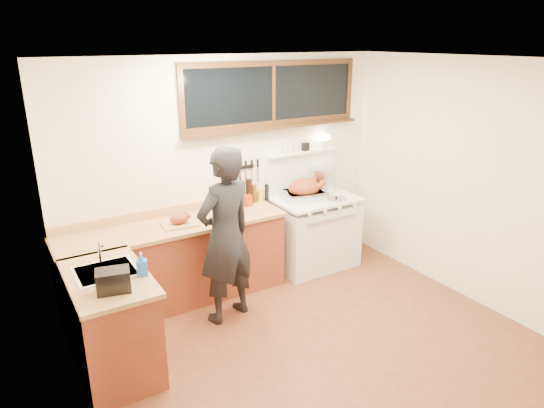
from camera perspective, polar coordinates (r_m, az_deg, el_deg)
ground_plane at (r=4.84m, az=4.92°, el=-16.10°), size 4.00×3.50×0.02m
room_shell at (r=4.12m, az=5.57°, el=3.18°), size 4.10×3.60×2.65m
counter_back at (r=5.40m, az=-11.17°, el=-6.75°), size 2.44×0.64×1.00m
counter_left at (r=4.49m, az=-18.37°, el=-13.11°), size 0.64×1.09×0.90m
sink_unit at (r=4.37m, az=-18.90°, el=-8.16°), size 0.50×0.45×0.37m
vintage_stove at (r=6.14m, az=4.88°, el=-3.06°), size 1.02×0.74×1.60m
back_window at (r=5.77m, az=0.19°, el=12.00°), size 2.32×0.13×0.77m
left_doorway at (r=3.13m, az=-19.63°, el=-14.71°), size 0.02×1.04×2.17m
knife_strip at (r=5.69m, az=-4.01°, el=4.11°), size 0.52×0.03×0.28m
man at (r=4.82m, az=-5.53°, el=-3.76°), size 0.75×0.59×1.82m
soap_bottle at (r=4.16m, az=-15.08°, el=-6.81°), size 0.11×0.11×0.20m
toaster at (r=3.98m, az=-18.16°, el=-8.56°), size 0.29×0.23×0.18m
cutting_board at (r=5.17m, az=-10.81°, el=-1.92°), size 0.38×0.30×0.13m
roast_turkey at (r=5.90m, az=3.85°, el=1.59°), size 0.56×0.47×0.26m
stockpot at (r=6.21m, az=5.95°, el=2.86°), size 0.40×0.40×0.30m
saucepan at (r=6.14m, az=5.73°, el=1.82°), size 0.20×0.30×0.12m
pot_lid at (r=5.93m, az=7.56°, el=0.60°), size 0.29×0.29×0.04m
coffee_tin at (r=5.65m, az=-2.87°, el=0.40°), size 0.10×0.08×0.13m
pitcher at (r=5.61m, az=-4.43°, el=0.51°), size 0.10×0.10×0.18m
bottle_cluster at (r=5.70m, az=-3.05°, el=1.22°), size 0.55×0.07×0.30m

